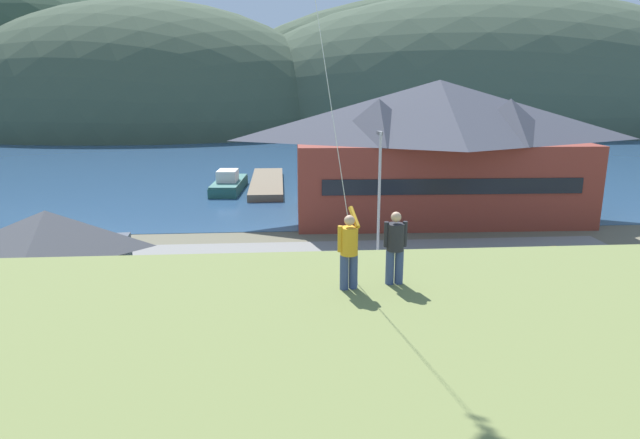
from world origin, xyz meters
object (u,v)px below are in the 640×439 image
object	(u,v)px
person_companion	(395,246)
parked_car_back_row_left	(224,316)
storage_shed_near_lot	(52,266)
parked_car_mid_row_center	(349,324)
harbor_lodge	(437,145)
parked_car_mid_row_near	(345,277)
parked_car_front_row_end	(557,307)
person_kite_flyer	(349,249)
parked_car_corner_spot	(458,270)
parking_light_pole	(379,189)
parked_car_back_row_right	(546,267)
wharf_dock	(267,183)
parked_car_mid_row_far	(194,276)
moored_boat_wharfside	(229,184)

from	to	relation	value
person_companion	parked_car_back_row_left	bearing A→B (deg)	119.94
storage_shed_near_lot	parked_car_mid_row_center	size ratio (longest dim) A/B	1.57
harbor_lodge	parked_car_mid_row_center	xyz separation A→B (m)	(-9.51, -21.61, -4.56)
parked_car_mid_row_near	harbor_lodge	bearing A→B (deg)	60.97
parked_car_front_row_end	parked_car_mid_row_center	bearing A→B (deg)	-173.76
harbor_lodge	person_kite_flyer	xyz separation A→B (m)	(-10.56, -29.51, 0.97)
parked_car_corner_spot	parking_light_pole	world-z (taller)	parking_light_pole
parked_car_back_row_right	parked_car_corner_spot	world-z (taller)	same
parked_car_front_row_end	person_kite_flyer	size ratio (longest dim) A/B	2.34
parked_car_back_row_right	parked_car_front_row_end	world-z (taller)	same
parked_car_mid_row_near	parked_car_front_row_end	size ratio (longest dim) A/B	1.00
parked_car_front_row_end	storage_shed_near_lot	bearing A→B (deg)	173.80
wharf_dock	person_companion	size ratio (longest dim) A/B	9.04
storage_shed_near_lot	parking_light_pole	xyz separation A→B (m)	(15.46, 7.06, 1.79)
parked_car_back_row_right	parked_car_mid_row_far	size ratio (longest dim) A/B	1.02
moored_boat_wharfside	parked_car_mid_row_far	xyz separation A→B (m)	(0.75, -27.48, 0.34)
parked_car_back_row_left	parking_light_pole	world-z (taller)	parking_light_pole
parking_light_pole	parked_car_mid_row_center	bearing A→B (deg)	-106.09
harbor_lodge	parked_car_mid_row_center	bearing A→B (deg)	-113.76
moored_boat_wharfside	parked_car_front_row_end	size ratio (longest dim) A/B	1.92
parked_car_front_row_end	parked_car_mid_row_far	distance (m)	16.70
person_companion	person_kite_flyer	bearing A→B (deg)	-167.78
harbor_lodge	parked_car_back_row_left	bearing A→B (deg)	-125.22
moored_boat_wharfside	storage_shed_near_lot	bearing A→B (deg)	-99.03
parked_car_mid_row_center	person_companion	world-z (taller)	person_companion
parked_car_mid_row_far	person_companion	world-z (taller)	person_companion
storage_shed_near_lot	parked_car_front_row_end	size ratio (longest dim) A/B	1.54
moored_boat_wharfside	parked_car_mid_row_far	world-z (taller)	moored_boat_wharfside
parked_car_back_row_left	person_kite_flyer	xyz separation A→B (m)	(3.93, -9.00, 5.52)
storage_shed_near_lot	moored_boat_wharfside	world-z (taller)	storage_shed_near_lot
parked_car_mid_row_center	harbor_lodge	bearing A→B (deg)	66.24
parked_car_mid_row_center	parked_car_mid_row_near	bearing A→B (deg)	84.85
parked_car_mid_row_near	parked_car_corner_spot	xyz separation A→B (m)	(5.81, 0.51, 0.00)
wharf_dock	parked_car_corner_spot	xyz separation A→B (m)	(10.28, -29.77, 0.71)
moored_boat_wharfside	parked_car_back_row_left	xyz separation A→B (m)	(2.70, -32.35, 0.34)
storage_shed_near_lot	parked_car_corner_spot	bearing A→B (deg)	7.64
parked_car_back_row_left	parked_car_front_row_end	bearing A→B (deg)	-0.42
parked_car_mid_row_center	parked_car_front_row_end	distance (m)	9.08
moored_boat_wharfside	parked_car_back_row_left	world-z (taller)	moored_boat_wharfside
parked_car_back_row_right	parking_light_pole	world-z (taller)	parking_light_pole
parked_car_mid_row_near	parked_car_back_row_left	bearing A→B (deg)	-142.11
storage_shed_near_lot	parked_car_mid_row_near	distance (m)	13.19
wharf_dock	parked_car_front_row_end	bearing A→B (deg)	-69.40
parked_car_back_row_right	parked_car_mid_row_near	size ratio (longest dim) A/B	1.00
parked_car_front_row_end	person_companion	bearing A→B (deg)	-135.98
wharf_dock	parked_car_front_row_end	distance (m)	36.99
wharf_dock	storage_shed_near_lot	bearing A→B (deg)	-104.70
parked_car_mid_row_center	parked_car_corner_spot	xyz separation A→B (m)	(6.29, 5.84, 0.00)
parked_car_front_row_end	wharf_dock	bearing A→B (deg)	110.60
parked_car_back_row_left	person_companion	distance (m)	11.51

